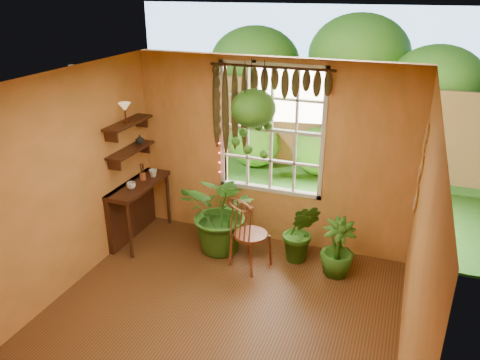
# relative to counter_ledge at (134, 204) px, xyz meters

# --- Properties ---
(floor) EXTENTS (4.50, 4.50, 0.00)m
(floor) POSITION_rel_counter_ledge_xyz_m (1.91, -1.60, -0.55)
(floor) COLOR brown
(floor) RESTS_ON ground
(ceiling) EXTENTS (4.50, 4.50, 0.00)m
(ceiling) POSITION_rel_counter_ledge_xyz_m (1.91, -1.60, 2.15)
(ceiling) COLOR white
(ceiling) RESTS_ON wall_back
(wall_back) EXTENTS (4.00, 0.00, 4.00)m
(wall_back) POSITION_rel_counter_ledge_xyz_m (1.91, 0.65, 0.80)
(wall_back) COLOR #E18F4C
(wall_back) RESTS_ON floor
(wall_left) EXTENTS (0.00, 4.50, 4.50)m
(wall_left) POSITION_rel_counter_ledge_xyz_m (-0.09, -1.60, 0.80)
(wall_left) COLOR #E18F4C
(wall_left) RESTS_ON floor
(wall_right) EXTENTS (0.00, 4.50, 4.50)m
(wall_right) POSITION_rel_counter_ledge_xyz_m (3.91, -1.60, 0.80)
(wall_right) COLOR #E18F4C
(wall_right) RESTS_ON floor
(window) EXTENTS (1.52, 0.10, 1.86)m
(window) POSITION_rel_counter_ledge_xyz_m (1.91, 0.68, 1.15)
(window) COLOR silver
(window) RESTS_ON wall_back
(valance_vine) EXTENTS (1.70, 0.12, 1.10)m
(valance_vine) POSITION_rel_counter_ledge_xyz_m (1.82, 0.56, 1.73)
(valance_vine) COLOR #3B1E10
(valance_vine) RESTS_ON window
(string_lights) EXTENTS (0.03, 0.03, 1.54)m
(string_lights) POSITION_rel_counter_ledge_xyz_m (1.15, 0.59, 1.20)
(string_lights) COLOR #FF2633
(string_lights) RESTS_ON window
(wall_plates) EXTENTS (0.04, 0.32, 1.10)m
(wall_plates) POSITION_rel_counter_ledge_xyz_m (3.89, 0.19, 1.00)
(wall_plates) COLOR #F0E7C4
(wall_plates) RESTS_ON wall_right
(counter_ledge) EXTENTS (0.40, 1.20, 0.90)m
(counter_ledge) POSITION_rel_counter_ledge_xyz_m (0.00, 0.00, 0.00)
(counter_ledge) COLOR #3B1E10
(counter_ledge) RESTS_ON floor
(shelf_lower) EXTENTS (0.25, 0.90, 0.04)m
(shelf_lower) POSITION_rel_counter_ledge_xyz_m (0.03, 0.00, 0.85)
(shelf_lower) COLOR #3B1E10
(shelf_lower) RESTS_ON wall_left
(shelf_upper) EXTENTS (0.25, 0.90, 0.04)m
(shelf_upper) POSITION_rel_counter_ledge_xyz_m (0.03, 0.00, 1.25)
(shelf_upper) COLOR #3B1E10
(shelf_upper) RESTS_ON wall_left
(backyard) EXTENTS (14.00, 10.00, 12.00)m
(backyard) POSITION_rel_counter_ledge_xyz_m (2.15, 5.27, 0.73)
(backyard) COLOR #245C1A
(backyard) RESTS_ON ground
(windsor_chair) EXTENTS (0.60, 0.61, 1.21)m
(windsor_chair) POSITION_rel_counter_ledge_xyz_m (1.89, -0.18, -0.20)
(windsor_chair) COLOR brown
(windsor_chair) RESTS_ON floor
(potted_plant_left) EXTENTS (1.21, 1.08, 1.23)m
(potted_plant_left) POSITION_rel_counter_ledge_xyz_m (1.41, 0.09, 0.06)
(potted_plant_left) COLOR #1B4D14
(potted_plant_left) RESTS_ON floor
(potted_plant_mid) EXTENTS (0.52, 0.43, 0.90)m
(potted_plant_mid) POSITION_rel_counter_ledge_xyz_m (2.50, 0.20, -0.10)
(potted_plant_mid) COLOR #1B4D14
(potted_plant_mid) RESTS_ON floor
(potted_plant_right) EXTENTS (0.58, 0.58, 0.80)m
(potted_plant_right) POSITION_rel_counter_ledge_xyz_m (3.04, 0.05, -0.15)
(potted_plant_right) COLOR #1B4D14
(potted_plant_right) RESTS_ON floor
(hanging_basket) EXTENTS (0.60, 0.60, 1.29)m
(hanging_basket) POSITION_rel_counter_ledge_xyz_m (1.75, 0.34, 1.43)
(hanging_basket) COLOR black
(hanging_basket) RESTS_ON ceiling
(cup_a) EXTENTS (0.17, 0.17, 0.10)m
(cup_a) POSITION_rel_counter_ledge_xyz_m (0.13, -0.21, 0.40)
(cup_a) COLOR silver
(cup_a) RESTS_ON counter_ledge
(cup_b) EXTENTS (0.15, 0.15, 0.11)m
(cup_b) POSITION_rel_counter_ledge_xyz_m (0.19, 0.30, 0.41)
(cup_b) COLOR beige
(cup_b) RESTS_ON counter_ledge
(brush_jar) EXTENTS (0.09, 0.09, 0.33)m
(brush_jar) POSITION_rel_counter_ledge_xyz_m (0.11, 0.13, 0.48)
(brush_jar) COLOR brown
(brush_jar) RESTS_ON counter_ledge
(shelf_vase) EXTENTS (0.16, 0.16, 0.13)m
(shelf_vase) POSITION_rel_counter_ledge_xyz_m (0.04, 0.25, 0.93)
(shelf_vase) COLOR #B2AD99
(shelf_vase) RESTS_ON shelf_lower
(tiffany_lamp) EXTENTS (0.17, 0.17, 0.28)m
(tiffany_lamp) POSITION_rel_counter_ledge_xyz_m (0.05, -0.07, 1.47)
(tiffany_lamp) COLOR #542E18
(tiffany_lamp) RESTS_ON shelf_upper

